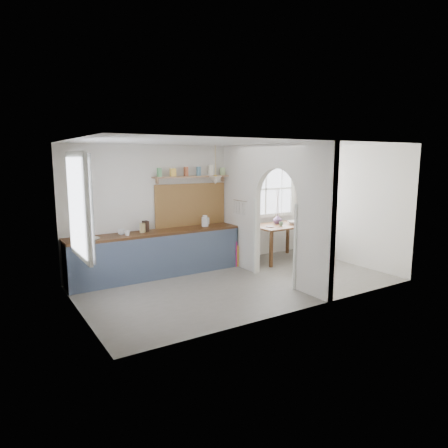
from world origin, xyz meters
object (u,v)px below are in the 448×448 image
chair_right (308,236)px  chair_left (248,244)px  dining_table (280,242)px  vase (278,219)px  kettle (205,221)px

chair_right → chair_left: bearing=108.7°
dining_table → chair_right: 0.86m
dining_table → chair_right: chair_right is taller
chair_right → vase: size_ratio=4.34×
chair_left → vase: bearing=115.2°
dining_table → vase: size_ratio=6.05×
kettle → chair_left: bearing=-38.1°
dining_table → chair_left: (-0.87, 0.07, 0.06)m
chair_right → kettle: kettle is taller
dining_table → kettle: size_ratio=5.65×
chair_left → dining_table: bearing=104.5°
chair_left → kettle: bearing=-87.8°
chair_left → kettle: (-0.92, 0.28, 0.55)m
chair_right → kettle: bearing=103.9°
kettle → vase: bearing=-26.9°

